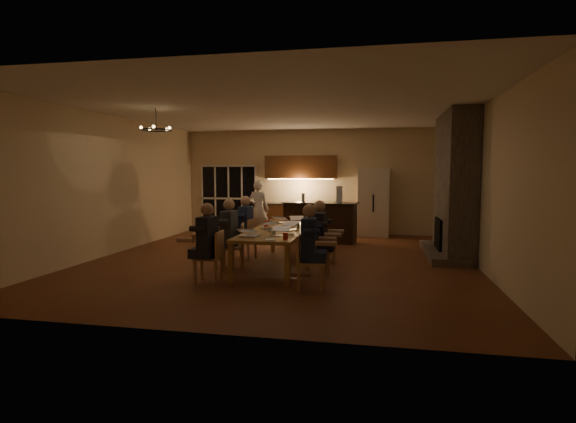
# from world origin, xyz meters

# --- Properties ---
(floor) EXTENTS (9.00, 9.00, 0.00)m
(floor) POSITION_xyz_m (0.00, 0.00, 0.00)
(floor) COLOR brown
(floor) RESTS_ON ground
(back_wall) EXTENTS (8.00, 0.04, 3.20)m
(back_wall) POSITION_xyz_m (0.00, 4.52, 1.60)
(back_wall) COLOR beige
(back_wall) RESTS_ON ground
(left_wall) EXTENTS (0.04, 9.00, 3.20)m
(left_wall) POSITION_xyz_m (-4.02, 0.00, 1.60)
(left_wall) COLOR beige
(left_wall) RESTS_ON ground
(right_wall) EXTENTS (0.04, 9.00, 3.20)m
(right_wall) POSITION_xyz_m (4.02, 0.00, 1.60)
(right_wall) COLOR beige
(right_wall) RESTS_ON ground
(ceiling) EXTENTS (8.00, 9.00, 0.04)m
(ceiling) POSITION_xyz_m (0.00, 0.00, 3.22)
(ceiling) COLOR white
(ceiling) RESTS_ON back_wall
(french_doors) EXTENTS (1.86, 0.08, 2.10)m
(french_doors) POSITION_xyz_m (-2.70, 4.47, 1.05)
(french_doors) COLOR black
(french_doors) RESTS_ON ground
(fireplace) EXTENTS (0.58, 2.50, 3.20)m
(fireplace) POSITION_xyz_m (3.70, 1.20, 1.60)
(fireplace) COLOR #60574B
(fireplace) RESTS_ON ground
(kitchenette) EXTENTS (2.24, 0.68, 2.40)m
(kitchenette) POSITION_xyz_m (-0.30, 4.20, 1.20)
(kitchenette) COLOR brown
(kitchenette) RESTS_ON ground
(refrigerator) EXTENTS (0.90, 0.68, 2.00)m
(refrigerator) POSITION_xyz_m (1.90, 4.15, 1.00)
(refrigerator) COLOR #ECDFC6
(refrigerator) RESTS_ON ground
(dining_table) EXTENTS (1.10, 3.19, 0.75)m
(dining_table) POSITION_xyz_m (0.08, -0.63, 0.38)
(dining_table) COLOR tan
(dining_table) RESTS_ON ground
(bar_island) EXTENTS (2.09, 0.96, 1.08)m
(bar_island) POSITION_xyz_m (0.49, 2.71, 0.54)
(bar_island) COLOR black
(bar_island) RESTS_ON ground
(chair_left_near) EXTENTS (0.47, 0.47, 0.89)m
(chair_left_near) POSITION_xyz_m (-0.80, -2.20, 0.45)
(chair_left_near) COLOR tan
(chair_left_near) RESTS_ON ground
(chair_left_mid) EXTENTS (0.53, 0.53, 0.89)m
(chair_left_mid) POSITION_xyz_m (-0.75, -1.06, 0.45)
(chair_left_mid) COLOR tan
(chair_left_mid) RESTS_ON ground
(chair_left_far) EXTENTS (0.51, 0.51, 0.89)m
(chair_left_far) POSITION_xyz_m (-0.81, -0.06, 0.45)
(chair_left_far) COLOR tan
(chair_left_far) RESTS_ON ground
(chair_right_near) EXTENTS (0.49, 0.49, 0.89)m
(chair_right_near) POSITION_xyz_m (0.97, -2.26, 0.45)
(chair_right_near) COLOR tan
(chair_right_near) RESTS_ON ground
(chair_right_mid) EXTENTS (0.53, 0.53, 0.89)m
(chair_right_mid) POSITION_xyz_m (0.94, -1.10, 0.45)
(chair_right_mid) COLOR tan
(chair_right_mid) RESTS_ON ground
(chair_right_far) EXTENTS (0.50, 0.50, 0.89)m
(chair_right_far) POSITION_xyz_m (0.97, -0.06, 0.45)
(chair_right_far) COLOR tan
(chair_right_far) RESTS_ON ground
(person_left_near) EXTENTS (0.66, 0.66, 1.38)m
(person_left_near) POSITION_xyz_m (-0.78, -2.27, 0.69)
(person_left_near) COLOR #23252D
(person_left_near) RESTS_ON ground
(person_right_near) EXTENTS (0.62, 0.62, 1.38)m
(person_right_near) POSITION_xyz_m (0.94, -2.19, 0.69)
(person_right_near) COLOR navy
(person_right_near) RESTS_ON ground
(person_left_mid) EXTENTS (0.62, 0.62, 1.38)m
(person_left_mid) POSITION_xyz_m (-0.79, -1.12, 0.69)
(person_left_mid) COLOR #3B4045
(person_left_mid) RESTS_ON ground
(person_right_mid) EXTENTS (0.61, 0.61, 1.38)m
(person_right_mid) POSITION_xyz_m (0.97, -1.16, 0.69)
(person_right_mid) COLOR #23252D
(person_right_mid) RESTS_ON ground
(person_left_far) EXTENTS (0.63, 0.63, 1.38)m
(person_left_far) POSITION_xyz_m (-0.80, 0.02, 0.69)
(person_left_far) COLOR navy
(person_left_far) RESTS_ON ground
(standing_person) EXTENTS (0.66, 0.49, 1.67)m
(standing_person) POSITION_xyz_m (-1.34, 3.09, 0.84)
(standing_person) COLOR white
(standing_person) RESTS_ON ground
(chandelier) EXTENTS (0.62, 0.62, 0.03)m
(chandelier) POSITION_xyz_m (-2.43, -0.81, 2.75)
(chandelier) COLOR black
(chandelier) RESTS_ON ceiling
(laptop_a) EXTENTS (0.33, 0.29, 0.23)m
(laptop_a) POSITION_xyz_m (-0.22, -1.71, 0.86)
(laptop_a) COLOR silver
(laptop_a) RESTS_ON dining_table
(laptop_b) EXTENTS (0.35, 0.31, 0.23)m
(laptop_b) POSITION_xyz_m (0.30, -1.54, 0.86)
(laptop_b) COLOR silver
(laptop_b) RESTS_ON dining_table
(laptop_c) EXTENTS (0.41, 0.40, 0.23)m
(laptop_c) POSITION_xyz_m (-0.13, -0.53, 0.86)
(laptop_c) COLOR silver
(laptop_c) RESTS_ON dining_table
(laptop_d) EXTENTS (0.41, 0.39, 0.23)m
(laptop_d) POSITION_xyz_m (0.28, -0.72, 0.86)
(laptop_d) COLOR silver
(laptop_d) RESTS_ON dining_table
(laptop_e) EXTENTS (0.36, 0.32, 0.23)m
(laptop_e) POSITION_xyz_m (-0.11, 0.48, 0.86)
(laptop_e) COLOR silver
(laptop_e) RESTS_ON dining_table
(laptop_f) EXTENTS (0.40, 0.37, 0.23)m
(laptop_f) POSITION_xyz_m (0.30, 0.37, 0.86)
(laptop_f) COLOR silver
(laptop_f) RESTS_ON dining_table
(mug_front) EXTENTS (0.07, 0.07, 0.10)m
(mug_front) POSITION_xyz_m (-0.00, -1.06, 0.80)
(mug_front) COLOR silver
(mug_front) RESTS_ON dining_table
(mug_mid) EXTENTS (0.08, 0.08, 0.10)m
(mug_mid) POSITION_xyz_m (0.19, -0.02, 0.80)
(mug_mid) COLOR silver
(mug_mid) RESTS_ON dining_table
(mug_back) EXTENTS (0.08, 0.08, 0.10)m
(mug_back) POSITION_xyz_m (-0.27, 0.23, 0.80)
(mug_back) COLOR silver
(mug_back) RESTS_ON dining_table
(redcup_near) EXTENTS (0.08, 0.08, 0.12)m
(redcup_near) POSITION_xyz_m (0.50, -1.96, 0.81)
(redcup_near) COLOR red
(redcup_near) RESTS_ON dining_table
(redcup_mid) EXTENTS (0.08, 0.08, 0.12)m
(redcup_mid) POSITION_xyz_m (-0.29, -0.19, 0.81)
(redcup_mid) COLOR red
(redcup_mid) RESTS_ON dining_table
(can_silver) EXTENTS (0.07, 0.07, 0.12)m
(can_silver) POSITION_xyz_m (0.15, -1.35, 0.81)
(can_silver) COLOR #B2B2B7
(can_silver) RESTS_ON dining_table
(can_cola) EXTENTS (0.07, 0.07, 0.12)m
(can_cola) POSITION_xyz_m (-0.02, 0.82, 0.81)
(can_cola) COLOR #3F0F0C
(can_cola) RESTS_ON dining_table
(can_right) EXTENTS (0.06, 0.06, 0.12)m
(can_right) POSITION_xyz_m (0.43, -0.36, 0.81)
(can_right) COLOR #B2B2B7
(can_right) RESTS_ON dining_table
(plate_near) EXTENTS (0.24, 0.24, 0.02)m
(plate_near) POSITION_xyz_m (0.39, -1.25, 0.76)
(plate_near) COLOR silver
(plate_near) RESTS_ON dining_table
(plate_left) EXTENTS (0.27, 0.27, 0.02)m
(plate_left) POSITION_xyz_m (-0.18, -1.58, 0.76)
(plate_left) COLOR silver
(plate_left) RESTS_ON dining_table
(plate_far) EXTENTS (0.24, 0.24, 0.02)m
(plate_far) POSITION_xyz_m (0.53, 0.07, 0.76)
(plate_far) COLOR silver
(plate_far) RESTS_ON dining_table
(notepad) EXTENTS (0.23, 0.27, 0.01)m
(notepad) POSITION_xyz_m (0.24, -2.04, 0.76)
(notepad) COLOR white
(notepad) RESTS_ON dining_table
(bar_bottle) EXTENTS (0.09, 0.09, 0.24)m
(bar_bottle) POSITION_xyz_m (0.00, 2.86, 1.20)
(bar_bottle) COLOR #99999E
(bar_bottle) RESTS_ON bar_island
(bar_blender) EXTENTS (0.16, 0.16, 0.44)m
(bar_blender) POSITION_xyz_m (1.02, 2.66, 1.30)
(bar_blender) COLOR silver
(bar_blender) RESTS_ON bar_island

